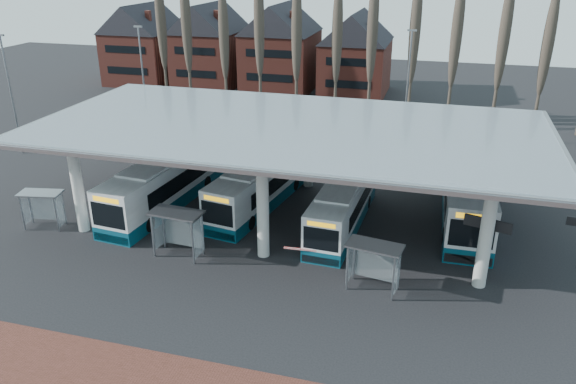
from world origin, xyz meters
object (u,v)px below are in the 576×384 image
(bus_1, at_px, (261,184))
(bus_3, at_px, (467,194))
(bus_0, at_px, (165,183))
(shelter_2, at_px, (375,256))
(shelter_0, at_px, (43,201))
(bus_2, at_px, (343,204))
(shelter_1, at_px, (178,223))

(bus_1, relative_size, bus_3, 0.91)
(bus_0, relative_size, shelter_2, 4.13)
(bus_0, xyz_separation_m, bus_1, (6.35, 1.80, -0.10))
(bus_0, bearing_deg, shelter_0, -133.48)
(bus_0, relative_size, bus_2, 1.14)
(bus_0, distance_m, shelter_0, 7.88)
(bus_0, xyz_separation_m, bus_3, (20.02, 3.48, 0.08))
(bus_1, height_order, bus_3, bus_3)
(bus_1, bearing_deg, shelter_1, -97.72)
(shelter_0, bearing_deg, shelter_1, -16.57)
(shelter_2, bearing_deg, bus_1, 145.47)
(shelter_1, bearing_deg, bus_1, 77.33)
(bus_0, height_order, bus_1, bus_0)
(bus_1, xyz_separation_m, shelter_1, (-2.36, -7.99, 0.52))
(shelter_1, relative_size, shelter_2, 1.02)
(bus_1, distance_m, bus_2, 6.28)
(bus_3, bearing_deg, shelter_1, -150.13)
(bus_1, height_order, bus_2, bus_1)
(bus_0, relative_size, bus_1, 1.06)
(bus_3, xyz_separation_m, shelter_1, (-16.03, -9.67, 0.33))
(bus_2, bearing_deg, bus_3, 26.14)
(shelter_0, xyz_separation_m, shelter_1, (9.91, -1.00, 0.27))
(shelter_1, bearing_deg, bus_0, 126.59)
(bus_0, distance_m, bus_3, 20.32)
(shelter_2, bearing_deg, bus_3, 74.58)
(bus_2, distance_m, shelter_0, 19.12)
(bus_1, distance_m, shelter_1, 8.35)
(bus_1, xyz_separation_m, bus_2, (6.07, -1.61, -0.09))
(bus_2, bearing_deg, bus_1, 167.89)
(bus_3, xyz_separation_m, shelter_0, (-25.94, -8.67, 0.07))
(bus_0, height_order, shelter_2, bus_0)
(shelter_1, bearing_deg, shelter_0, 178.03)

